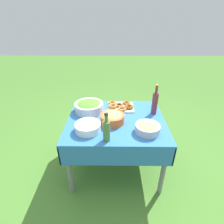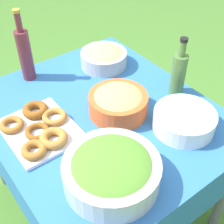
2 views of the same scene
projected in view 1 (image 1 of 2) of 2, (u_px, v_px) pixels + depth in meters
name	position (u px, v px, depth m)	size (l,w,h in m)	color
ground_plane	(115.00, 164.00, 2.37)	(14.00, 14.00, 0.00)	#477A2D
picnic_table	(116.00, 126.00, 2.06)	(1.11, 0.96, 0.72)	#2D6BB2
salad_bowl	(89.00, 106.00, 2.15)	(0.35, 0.35, 0.13)	silver
pasta_bowl	(148.00, 128.00, 1.77)	(0.25, 0.25, 0.10)	#B2B7BC
donut_platter	(120.00, 106.00, 2.25)	(0.36, 0.29, 0.05)	silver
plate_stack	(88.00, 127.00, 1.80)	(0.27, 0.27, 0.08)	white
olive_oil_bottle	(106.00, 130.00, 1.62)	(0.07, 0.07, 0.30)	#4C7238
wine_bottle	(155.00, 103.00, 2.05)	(0.07, 0.07, 0.37)	maroon
bread_bowl	(112.00, 118.00, 1.93)	(0.27, 0.27, 0.12)	#E05B28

